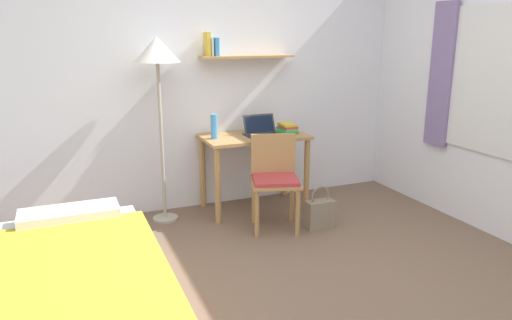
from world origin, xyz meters
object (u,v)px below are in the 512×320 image
laptop (261,130)px  desk_chair (275,176)px  bed (78,298)px  handbag (320,213)px  book_stack (287,128)px  desk (254,149)px  standing_lamp (157,60)px  water_bottle (214,126)px

laptop → desk_chair: bearing=-98.9°
bed → handbag: 2.31m
book_stack → laptop: bearing=172.3°
laptop → book_stack: laptop is taller
bed → book_stack: 2.69m
desk → handbag: 0.93m
standing_lamp → laptop: standing_lamp is taller
bed → desk: bearing=41.9°
desk_chair → water_bottle: size_ratio=3.58×
desk → laptop: (0.07, -0.00, 0.19)m
desk → book_stack: 0.40m
desk → desk_chair: (-0.01, -0.52, -0.14)m
desk → water_bottle: 0.49m
standing_lamp → handbag: (1.28, -0.74, -1.38)m
bed → desk_chair: size_ratio=2.25×
desk → water_bottle: water_bottle is taller
standing_lamp → bed: bearing=-117.8°
bed → desk_chair: desk_chair is taller
handbag → bed: bearing=-157.6°
desk → bed: bearing=-138.1°
bed → standing_lamp: (0.86, 1.62, 1.28)m
desk → water_bottle: size_ratio=4.35×
book_stack → handbag: 0.95m
desk → standing_lamp: size_ratio=0.60×
bed → water_bottle: bearing=49.5°
desk → laptop: size_ratio=3.10×
desk_chair → book_stack: book_stack is taller
standing_lamp → handbag: 2.02m
standing_lamp → book_stack: 1.45m
book_stack → handbag: bearing=-88.7°
standing_lamp → book_stack: size_ratio=7.62×
book_stack → standing_lamp: bearing=176.7°
desk_chair → book_stack: bearing=53.2°
handbag → standing_lamp: bearing=149.8°
water_bottle → bed: bearing=-130.5°
desk_chair → book_stack: (0.36, 0.48, 0.33)m
desk → book_stack: bearing=-7.0°
book_stack → desk_chair: bearing=-126.8°
laptop → handbag: bearing=-67.5°
laptop → book_stack: (0.28, -0.04, -0.00)m
desk → book_stack: (0.35, -0.04, 0.19)m
desk → handbag: desk is taller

